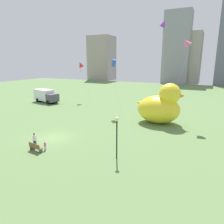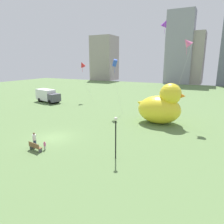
% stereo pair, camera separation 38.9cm
% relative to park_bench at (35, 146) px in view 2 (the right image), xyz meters
% --- Properties ---
extents(ground_plane, '(140.00, 140.00, 0.00)m').
position_rel_park_bench_xyz_m(ground_plane, '(-0.93, 3.79, -0.47)').
color(ground_plane, '#608049').
extents(park_bench, '(1.69, 0.67, 0.90)m').
position_rel_park_bench_xyz_m(park_bench, '(0.00, 0.00, 0.00)').
color(park_bench, brown).
rests_on(park_bench, ground).
extents(person_adult, '(0.40, 0.40, 1.63)m').
position_rel_park_bench_xyz_m(person_adult, '(-0.80, 0.73, 0.42)').
color(person_adult, '#38476B').
rests_on(person_adult, ground).
extents(person_child, '(0.23, 0.23, 0.92)m').
position_rel_park_bench_xyz_m(person_child, '(0.69, 0.66, 0.03)').
color(person_child, silver).
rests_on(person_child, ground).
extents(giant_inflatable_duck, '(7.24, 4.64, 6.00)m').
position_rel_park_bench_xyz_m(giant_inflatable_duck, '(9.03, 15.59, 2.08)').
color(giant_inflatable_duck, yellow).
rests_on(giant_inflatable_duck, ground).
extents(lamppost, '(0.36, 0.36, 4.07)m').
position_rel_park_bench_xyz_m(lamppost, '(8.13, 2.22, 2.35)').
color(lamppost, black).
rests_on(lamppost, ground).
extents(box_truck, '(6.79, 3.66, 2.85)m').
position_rel_park_bench_xyz_m(box_truck, '(-17.75, 20.32, 0.98)').
color(box_truck, white).
rests_on(box_truck, ground).
extents(city_skyline, '(82.33, 12.91, 32.42)m').
position_rel_park_bench_xyz_m(city_skyline, '(2.75, 77.37, 11.64)').
color(city_skyline, '#9E938C').
rests_on(city_skyline, ground).
extents(kite_pink, '(2.99, 2.80, 12.36)m').
position_rel_park_bench_xyz_m(kite_pink, '(11.64, 17.97, 11.08)').
color(kite_pink, silver).
rests_on(kite_pink, ground).
extents(kite_blue, '(2.20, 2.12, 9.40)m').
position_rel_park_bench_xyz_m(kite_blue, '(0.28, 18.00, 8.22)').
color(kite_blue, silver).
rests_on(kite_blue, ground).
extents(kite_purple, '(1.78, 1.61, 16.12)m').
position_rel_park_bench_xyz_m(kite_purple, '(6.83, 24.33, 14.87)').
color(kite_purple, silver).
rests_on(kite_purple, ground).
extents(kite_red, '(3.40, 3.51, 9.08)m').
position_rel_park_bench_xyz_m(kite_red, '(-11.67, 25.59, 7.85)').
color(kite_red, silver).
rests_on(kite_red, ground).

